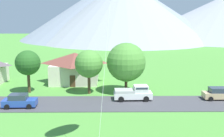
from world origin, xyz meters
TOP-DOWN VIEW (x-y plane):
  - road_strip at (0.00, 28.80)m, footprint 160.00×6.84m
  - mountain_far_west_ridge at (4.34, 148.74)m, footprint 106.51×106.51m
  - mountain_central_ridge at (5.89, 129.18)m, footprint 80.91×80.91m
  - house_leftmost at (-7.49, 41.57)m, footprint 8.64×8.03m
  - tree_near_left at (1.10, 34.39)m, footprint 5.87×5.87m
  - tree_right_of_center at (-4.48, 33.86)m, footprint 4.18×4.18m
  - tree_near_right at (-13.70, 34.61)m, footprint 3.77×3.77m
  - parked_car_blue_west_end at (-12.88, 27.39)m, footprint 4.26×2.20m
  - parked_car_tan_mid_west at (13.69, 30.45)m, footprint 4.22×2.12m
  - pickup_truck_white_west_side at (1.94, 30.38)m, footprint 5.26×2.46m

SIDE VIEW (x-z plane):
  - road_strip at x=0.00m, z-range 0.00..0.08m
  - parked_car_blue_west_end at x=-12.88m, z-range 0.03..1.71m
  - parked_car_tan_mid_west at x=13.69m, z-range 0.03..1.71m
  - pickup_truck_white_west_side at x=1.94m, z-range 0.06..2.06m
  - house_leftmost at x=-7.49m, z-range 0.09..5.35m
  - tree_right_of_center at x=-4.48m, z-range 1.22..7.88m
  - tree_near_right at x=-13.70m, z-range 1.33..7.83m
  - tree_near_left at x=1.10m, z-range 0.88..8.53m
  - mountain_central_ridge at x=5.89m, z-range 0.00..30.31m
  - mountain_far_west_ridge at x=4.34m, z-range 0.00..34.04m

